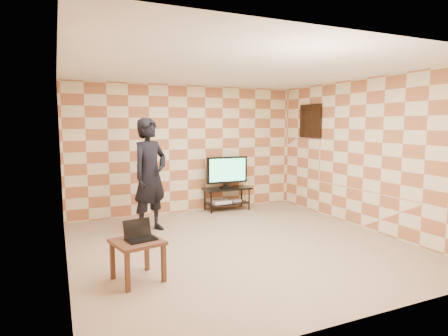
{
  "coord_description": "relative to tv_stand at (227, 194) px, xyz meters",
  "views": [
    {
      "loc": [
        -2.56,
        -5.1,
        1.89
      ],
      "look_at": [
        0.0,
        0.6,
        1.15
      ],
      "focal_mm": 30.0,
      "sensor_mm": 36.0,
      "label": 1
    }
  ],
  "objects": [
    {
      "name": "wall_front",
      "position": [
        -0.81,
        -4.75,
        0.98
      ],
      "size": [
        5.0,
        0.02,
        2.7
      ],
      "primitive_type": "cube",
      "color": "beige",
      "rests_on": "ground"
    },
    {
      "name": "wall_right",
      "position": [
        1.69,
        -2.25,
        0.98
      ],
      "size": [
        0.02,
        5.0,
        2.7
      ],
      "primitive_type": "cube",
      "color": "beige",
      "rests_on": "ground"
    },
    {
      "name": "floor",
      "position": [
        -0.81,
        -2.25,
        -0.37
      ],
      "size": [
        5.0,
        5.0,
        0.0
      ],
      "primitive_type": "plane",
      "color": "#9E836C",
      "rests_on": "ground"
    },
    {
      "name": "wall_back",
      "position": [
        -0.81,
        0.25,
        0.98
      ],
      "size": [
        5.0,
        0.02,
        2.7
      ],
      "primitive_type": "cube",
      "color": "beige",
      "rests_on": "ground"
    },
    {
      "name": "tv",
      "position": [
        0.0,
        -0.0,
        0.51
      ],
      "size": [
        0.94,
        0.18,
        0.68
      ],
      "color": "black",
      "rests_on": "tv_stand"
    },
    {
      "name": "laptop",
      "position": [
        -2.5,
        -2.92,
        0.19
      ],
      "size": [
        0.39,
        0.34,
        0.23
      ],
      "color": "black",
      "rests_on": "side_table"
    },
    {
      "name": "dvd_player",
      "position": [
        -0.16,
        -0.03,
        -0.16
      ],
      "size": [
        0.42,
        0.31,
        0.07
      ],
      "primitive_type": "cube",
      "rotation": [
        0.0,
        0.0,
        0.05
      ],
      "color": "silver",
      "rests_on": "tv_stand"
    },
    {
      "name": "wall_art",
      "position": [
        1.66,
        -0.7,
        1.58
      ],
      "size": [
        0.04,
        0.72,
        0.72
      ],
      "color": "black",
      "rests_on": "wall_right"
    },
    {
      "name": "tv_stand",
      "position": [
        0.0,
        0.0,
        0.0
      ],
      "size": [
        1.03,
        0.46,
        0.5
      ],
      "color": "black",
      "rests_on": "floor"
    },
    {
      "name": "wall_left",
      "position": [
        -3.31,
        -2.25,
        0.98
      ],
      "size": [
        0.02,
        5.0,
        2.7
      ],
      "primitive_type": "cube",
      "color": "beige",
      "rests_on": "ground"
    },
    {
      "name": "game_console",
      "position": [
        0.23,
        0.02,
        -0.17
      ],
      "size": [
        0.22,
        0.17,
        0.05
      ],
      "primitive_type": "cube",
      "rotation": [
        0.0,
        0.0,
        0.1
      ],
      "color": "silver",
      "rests_on": "tv_stand"
    },
    {
      "name": "ceiling",
      "position": [
        -0.81,
        -2.25,
        2.33
      ],
      "size": [
        5.0,
        5.0,
        0.02
      ],
      "primitive_type": "cube",
      "color": "white",
      "rests_on": "wall_back"
    },
    {
      "name": "side_table",
      "position": [
        -2.54,
        -2.95,
        0.05
      ],
      "size": [
        0.65,
        0.65,
        0.5
      ],
      "color": "#3E1F12",
      "rests_on": "floor"
    },
    {
      "name": "person",
      "position": [
        -1.91,
        -0.94,
        0.63
      ],
      "size": [
        0.87,
        0.79,
        1.99
      ],
      "primitive_type": "imported",
      "rotation": [
        0.0,
        0.0,
        0.55
      ],
      "color": "black",
      "rests_on": "floor"
    }
  ]
}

